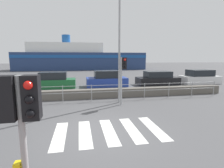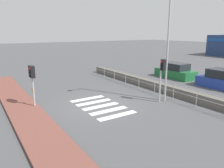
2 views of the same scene
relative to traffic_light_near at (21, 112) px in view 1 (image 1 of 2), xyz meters
name	(u,v)px [view 1 (image 1 of 2)]	position (x,y,z in m)	size (l,w,h in m)	color
ground_plane	(101,132)	(1.63, 3.43, -1.96)	(160.00, 160.00, 0.00)	#4C4C4F
crosswalk	(109,131)	(1.94, 3.43, -1.96)	(4.05, 2.40, 0.01)	silver
seawall	(91,94)	(1.63, 9.01, -1.66)	(19.69, 0.55, 0.61)	#605B54
harbor_fence	(92,90)	(1.63, 8.14, -1.25)	(17.76, 0.04, 1.07)	#9EA0A3
traffic_light_near	(21,112)	(0.00, 0.00, 0.00)	(0.58, 0.41, 2.52)	#9EA0A3
traffic_light_far	(123,70)	(3.38, 6.98, 0.08)	(0.34, 0.32, 2.77)	#9EA0A3
streetlamp	(120,31)	(3.27, 7.26, 2.28)	(0.32, 1.31, 6.92)	#9EA0A3
ferry_boat	(79,58)	(0.94, 38.23, 0.54)	(28.27, 6.86, 7.67)	navy
parked_car_green	(54,81)	(-1.43, 13.80, -1.34)	(3.91, 1.79, 1.46)	#1E6633
parked_car_blue	(107,80)	(3.49, 13.80, -1.32)	(3.88, 1.86, 1.51)	#233D9E
parked_car_black	(158,79)	(8.77, 13.80, -1.37)	(4.24, 1.79, 1.37)	black
parked_car_white	(199,78)	(13.59, 13.80, -1.34)	(4.06, 1.89, 1.46)	silver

